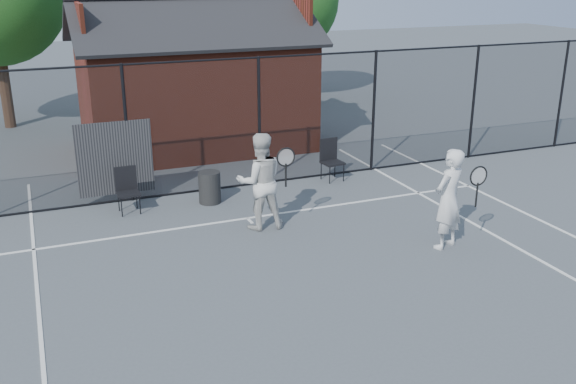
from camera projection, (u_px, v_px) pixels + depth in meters
name	position (u px, v px, depth m)	size (l,w,h in m)	color
ground	(306.00, 281.00, 10.52)	(80.00, 80.00, 0.00)	#4C5257
court_lines	(343.00, 319.00, 9.36)	(11.02, 18.00, 0.01)	white
fence	(204.00, 129.00, 14.30)	(22.04, 3.00, 3.00)	black
clubhouse	(194.00, 90.00, 18.03)	(6.50, 4.36, 4.19)	maroon
tree_right	(286.00, 1.00, 23.93)	(3.97, 3.97, 5.70)	#311D13
player_front	(449.00, 199.00, 11.50)	(0.89, 0.72, 1.87)	silver
player_back	(260.00, 181.00, 12.38)	(1.08, 0.83, 1.92)	silver
chair_left	(128.00, 191.00, 13.31)	(0.45, 0.47, 0.94)	black
chair_right	(333.00, 161.00, 15.34)	(0.47, 0.49, 0.98)	black
waste_bin	(210.00, 187.00, 13.92)	(0.48, 0.48, 0.70)	#252525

